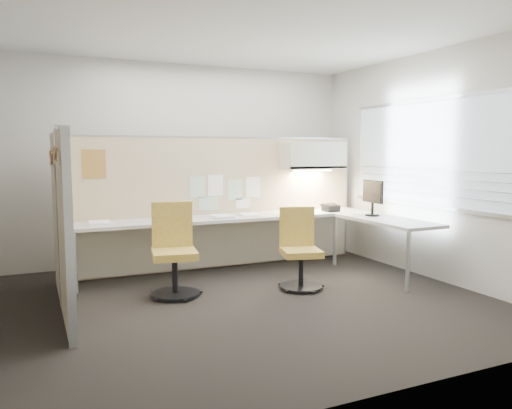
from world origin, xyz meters
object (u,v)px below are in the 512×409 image
chair_right (300,251)px  phone (330,208)px  chair_left (174,253)px  desk (258,226)px  monitor (373,196)px

chair_right → phone: bearing=57.8°
chair_left → desk: bearing=34.2°
chair_right → monitor: monitor is taller
desk → monitor: 1.54m
monitor → phone: 0.72m
chair_left → phone: (2.43, 0.65, 0.31)m
monitor → phone: bearing=24.6°
desk → chair_right: (0.10, -0.92, -0.18)m
phone → chair_right: bearing=-142.0°
chair_right → phone: 1.46m
chair_right → monitor: bearing=29.1°
chair_left → phone: size_ratio=4.49×
desk → chair_left: chair_left is taller
chair_left → monitor: bearing=9.6°
desk → chair_left: size_ratio=3.99×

